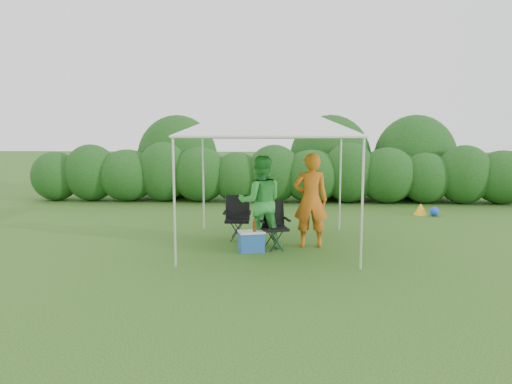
{
  "coord_description": "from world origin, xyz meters",
  "views": [
    {
      "loc": [
        0.22,
        -8.85,
        2.29
      ],
      "look_at": [
        -0.25,
        0.4,
        1.05
      ],
      "focal_mm": 35.0,
      "sensor_mm": 36.0,
      "label": 1
    }
  ],
  "objects_px": {
    "chair_left": "(237,214)",
    "man": "(311,200)",
    "canopy": "(270,116)",
    "chair_right": "(273,222)",
    "woman": "(261,202)",
    "cooler": "(251,241)"
  },
  "relations": [
    {
      "from": "chair_left",
      "to": "man",
      "type": "distance_m",
      "value": 1.61
    },
    {
      "from": "cooler",
      "to": "woman",
      "type": "bearing_deg",
      "value": 48.88
    },
    {
      "from": "canopy",
      "to": "chair_right",
      "type": "bearing_deg",
      "value": -70.37
    },
    {
      "from": "chair_right",
      "to": "canopy",
      "type": "bearing_deg",
      "value": 94.1
    },
    {
      "from": "chair_left",
      "to": "cooler",
      "type": "bearing_deg",
      "value": -73.48
    },
    {
      "from": "chair_right",
      "to": "woman",
      "type": "bearing_deg",
      "value": 154.43
    },
    {
      "from": "canopy",
      "to": "chair_right",
      "type": "xyz_separation_m",
      "value": [
        0.06,
        -0.18,
        -1.96
      ]
    },
    {
      "from": "chair_left",
      "to": "man",
      "type": "height_order",
      "value": "man"
    },
    {
      "from": "chair_right",
      "to": "chair_left",
      "type": "xyz_separation_m",
      "value": [
        -0.73,
        0.75,
        -0.0
      ]
    },
    {
      "from": "chair_right",
      "to": "man",
      "type": "xyz_separation_m",
      "value": [
        0.71,
        0.14,
        0.39
      ]
    },
    {
      "from": "cooler",
      "to": "chair_left",
      "type": "bearing_deg",
      "value": 92.02
    },
    {
      "from": "canopy",
      "to": "woman",
      "type": "xyz_separation_m",
      "value": [
        -0.17,
        -0.14,
        -1.59
      ]
    },
    {
      "from": "canopy",
      "to": "woman",
      "type": "distance_m",
      "value": 1.61
    },
    {
      "from": "cooler",
      "to": "chair_right",
      "type": "bearing_deg",
      "value": 21.06
    },
    {
      "from": "chair_left",
      "to": "woman",
      "type": "relative_size",
      "value": 0.51
    },
    {
      "from": "chair_left",
      "to": "woman",
      "type": "bearing_deg",
      "value": -56.6
    },
    {
      "from": "man",
      "to": "woman",
      "type": "relative_size",
      "value": 1.03
    },
    {
      "from": "chair_right",
      "to": "chair_left",
      "type": "relative_size",
      "value": 1.0
    },
    {
      "from": "man",
      "to": "woman",
      "type": "xyz_separation_m",
      "value": [
        -0.94,
        -0.1,
        -0.02
      ]
    },
    {
      "from": "canopy",
      "to": "woman",
      "type": "relative_size",
      "value": 1.78
    },
    {
      "from": "chair_right",
      "to": "cooler",
      "type": "xyz_separation_m",
      "value": [
        -0.39,
        -0.29,
        -0.3
      ]
    },
    {
      "from": "chair_left",
      "to": "man",
      "type": "relative_size",
      "value": 0.49
    }
  ]
}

